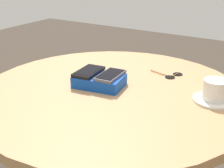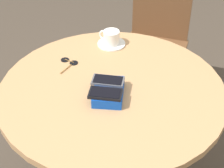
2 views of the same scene
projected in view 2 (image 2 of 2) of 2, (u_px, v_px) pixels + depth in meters
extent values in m
cylinder|color=#2D2D2D|center=(112.00, 152.00, 1.80)|extent=(0.07, 0.07, 0.72)
cylinder|color=tan|center=(112.00, 91.00, 1.57)|extent=(0.95, 0.95, 0.03)
cube|color=#0F42AD|center=(108.00, 92.00, 1.51)|extent=(0.19, 0.14, 0.04)
cube|color=white|center=(123.00, 94.00, 1.51)|extent=(0.09, 0.02, 0.02)
cube|color=black|center=(106.00, 94.00, 1.46)|extent=(0.09, 0.14, 0.01)
cube|color=black|center=(106.00, 92.00, 1.45)|extent=(0.08, 0.12, 0.00)
cube|color=#515156|center=(108.00, 81.00, 1.53)|extent=(0.08, 0.14, 0.01)
cube|color=black|center=(108.00, 80.00, 1.52)|extent=(0.07, 0.12, 0.00)
cylinder|color=silver|center=(111.00, 44.00, 1.84)|extent=(0.14, 0.14, 0.01)
cylinder|color=silver|center=(111.00, 37.00, 1.82)|extent=(0.08, 0.08, 0.07)
cylinder|color=tan|center=(111.00, 32.00, 1.80)|extent=(0.07, 0.07, 0.00)
torus|color=silver|center=(104.00, 35.00, 1.83)|extent=(0.02, 0.05, 0.05)
cylinder|color=black|center=(65.00, 60.00, 1.73)|extent=(0.04, 0.04, 0.00)
cylinder|color=black|center=(74.00, 63.00, 1.71)|extent=(0.04, 0.04, 0.00)
cylinder|color=olive|center=(69.00, 61.00, 1.72)|extent=(0.02, 0.05, 0.00)
cylinder|color=olive|center=(66.00, 69.00, 1.67)|extent=(0.08, 0.03, 0.00)
cube|color=brown|center=(153.00, 52.00, 2.38)|extent=(0.42, 0.42, 0.02)
cube|color=brown|center=(162.00, 8.00, 2.39)|extent=(0.04, 0.38, 0.41)
cylinder|color=brown|center=(117.00, 91.00, 2.43)|extent=(0.04, 0.04, 0.44)
cylinder|color=brown|center=(171.00, 102.00, 2.34)|extent=(0.04, 0.04, 0.44)
cylinder|color=brown|center=(132.00, 62.00, 2.70)|extent=(0.04, 0.04, 0.44)
cylinder|color=brown|center=(181.00, 71.00, 2.61)|extent=(0.04, 0.04, 0.44)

